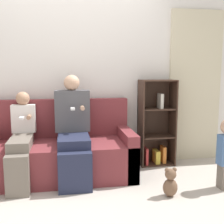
# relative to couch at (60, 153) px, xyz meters

# --- Properties ---
(ground_plane) EXTENTS (14.00, 14.00, 0.00)m
(ground_plane) POSITION_rel_couch_xyz_m (0.17, -0.51, -0.30)
(ground_plane) COLOR #BCB2A8
(back_wall) EXTENTS (10.00, 0.06, 2.55)m
(back_wall) POSITION_rel_couch_xyz_m (0.17, 0.44, 0.98)
(back_wall) COLOR silver
(back_wall) RESTS_ON ground_plane
(curtain_panel) EXTENTS (0.78, 0.04, 2.16)m
(curtain_panel) POSITION_rel_couch_xyz_m (1.96, 0.39, 0.78)
(curtain_panel) COLOR beige
(curtain_panel) RESTS_ON ground_plane
(couch) EXTENTS (1.82, 0.82, 0.94)m
(couch) POSITION_rel_couch_xyz_m (0.00, 0.00, 0.00)
(couch) COLOR maroon
(couch) RESTS_ON ground_plane
(adult_seated) EXTENTS (0.43, 0.77, 1.26)m
(adult_seated) POSITION_rel_couch_xyz_m (0.17, -0.10, 0.35)
(adult_seated) COLOR #232842
(adult_seated) RESTS_ON ground_plane
(child_seated) EXTENTS (0.28, 0.79, 1.06)m
(child_seated) POSITION_rel_couch_xyz_m (-0.43, -0.15, 0.24)
(child_seated) COLOR #70665B
(child_seated) RESTS_ON ground_plane
(bookshelf) EXTENTS (0.48, 0.31, 1.19)m
(bookshelf) POSITION_rel_couch_xyz_m (1.34, 0.28, 0.24)
(bookshelf) COLOR #3D281E
(bookshelf) RESTS_ON ground_plane
(teddy_bear) EXTENTS (0.16, 0.13, 0.32)m
(teddy_bear) POSITION_rel_couch_xyz_m (1.15, -0.78, -0.15)
(teddy_bear) COLOR brown
(teddy_bear) RESTS_ON ground_plane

